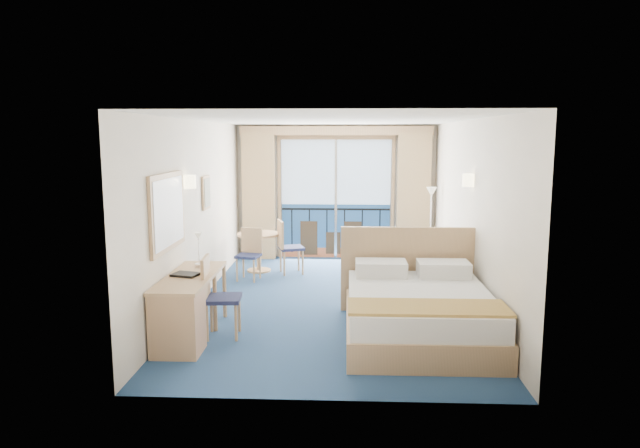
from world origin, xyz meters
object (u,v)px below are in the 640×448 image
(bed, at_px, (418,310))
(table_chair_a, at_px, (287,244))
(armchair, at_px, (415,254))
(nightstand, at_px, (450,284))
(floor_lamp, at_px, (431,207))
(table_chair_b, at_px, (250,251))
(desk_chair, at_px, (216,292))
(desk, at_px, (180,314))
(round_table, at_px, (259,242))

(bed, bearing_deg, table_chair_a, 121.23)
(armchair, bearing_deg, nightstand, 51.93)
(bed, bearing_deg, floor_lamp, 79.66)
(nightstand, height_order, table_chair_b, table_chair_b)
(armchair, bearing_deg, table_chair_b, -37.68)
(armchair, distance_m, desk_chair, 4.48)
(floor_lamp, bearing_deg, table_chair_a, -166.28)
(nightstand, height_order, armchair, armchair)
(armchair, relative_size, table_chair_b, 0.88)
(nightstand, xyz_separation_m, desk, (-3.48, -2.14, 0.16))
(round_table, bearing_deg, desk_chair, -90.01)
(table_chair_b, bearing_deg, nightstand, -9.61)
(floor_lamp, distance_m, table_chair_b, 3.50)
(desk_chair, bearing_deg, floor_lamp, -43.08)
(desk, height_order, desk_chair, desk_chair)
(desk_chair, height_order, table_chair_a, desk_chair)
(bed, xyz_separation_m, armchair, (0.36, 3.35, 0.02))
(round_table, bearing_deg, table_chair_b, -96.31)
(desk_chair, bearing_deg, round_table, -4.30)
(bed, bearing_deg, nightstand, 66.89)
(nightstand, height_order, table_chair_a, table_chair_a)
(table_chair_a, bearing_deg, floor_lamp, -93.49)
(desk, height_order, round_table, desk)
(round_table, bearing_deg, armchair, -0.72)
(armchair, bearing_deg, floor_lamp, -171.98)
(table_chair_b, bearing_deg, bed, -36.60)
(desk_chair, xyz_separation_m, table_chair_b, (-0.06, 2.90, -0.07))
(floor_lamp, xyz_separation_m, table_chair_b, (-3.27, -1.08, -0.66))
(nightstand, relative_size, round_table, 0.68)
(round_table, relative_size, table_chair_a, 0.81)
(desk, distance_m, table_chair_b, 3.36)
(armchair, height_order, table_chair_a, table_chair_a)
(desk, relative_size, table_chair_b, 1.86)
(round_table, bearing_deg, table_chair_a, -16.28)
(nightstand, distance_m, table_chair_a, 3.12)
(bed, xyz_separation_m, table_chair_a, (-1.96, 3.23, 0.21))
(armchair, relative_size, round_table, 0.98)
(armchair, height_order, round_table, round_table)
(round_table, xyz_separation_m, table_chair_b, (-0.06, -0.59, -0.04))
(round_table, xyz_separation_m, table_chair_a, (0.54, -0.16, 0.01))
(floor_lamp, height_order, table_chair_b, floor_lamp)
(desk_chair, xyz_separation_m, round_table, (0.00, 3.49, -0.03))
(bed, relative_size, desk_chair, 2.26)
(floor_lamp, xyz_separation_m, desk, (-3.51, -4.43, -0.73))
(armchair, xyz_separation_m, floor_lamp, (0.35, 0.53, 0.80))
(nightstand, bearing_deg, round_table, 150.41)
(nightstand, bearing_deg, desk_chair, -151.94)
(desk_chair, height_order, round_table, desk_chair)
(round_table, bearing_deg, desk, -94.54)
(nightstand, bearing_deg, armchair, 100.30)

